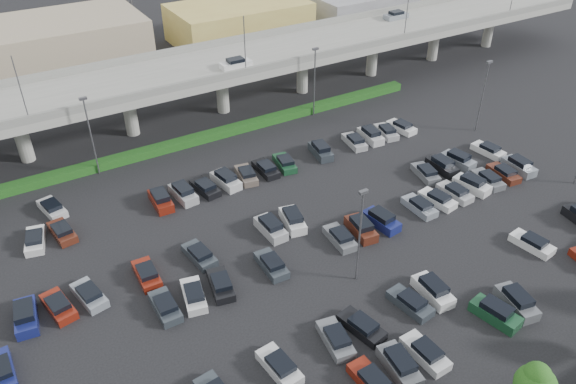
{
  "coord_description": "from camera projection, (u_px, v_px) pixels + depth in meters",
  "views": [
    {
      "loc": [
        -26.32,
        -39.15,
        37.32
      ],
      "look_at": [
        0.58,
        5.72,
        2.0
      ],
      "focal_mm": 35.0,
      "sensor_mm": 36.0,
      "label": 1
    }
  ],
  "objects": [
    {
      "name": "ground",
      "position": [
        311.0,
        235.0,
        59.93
      ],
      "size": [
        280.0,
        280.0,
        0.0
      ],
      "primitive_type": "plane",
      "color": "black"
    },
    {
      "name": "overpass",
      "position": [
        187.0,
        75.0,
        78.69
      ],
      "size": [
        150.0,
        13.0,
        15.8
      ],
      "color": "gray",
      "rests_on": "ground"
    },
    {
      "name": "hedge",
      "position": [
        213.0,
        135.0,
        77.4
      ],
      "size": [
        66.0,
        1.6,
        1.1
      ],
      "primitive_type": "cube",
      "color": "#123E14",
      "rests_on": "ground"
    },
    {
      "name": "parked_cars",
      "position": [
        329.0,
        249.0,
        57.06
      ],
      "size": [
        62.89,
        41.69,
        1.67
      ],
      "color": "gray",
      "rests_on": "ground"
    },
    {
      "name": "light_poles",
      "position": [
        267.0,
        188.0,
        56.11
      ],
      "size": [
        66.9,
        48.38,
        10.3
      ],
      "color": "#505055",
      "rests_on": "ground"
    },
    {
      "name": "distant_buildings",
      "position": [
        190.0,
        26.0,
        107.05
      ],
      "size": [
        138.0,
        24.0,
        9.0
      ],
      "color": "gray",
      "rests_on": "ground"
    }
  ]
}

